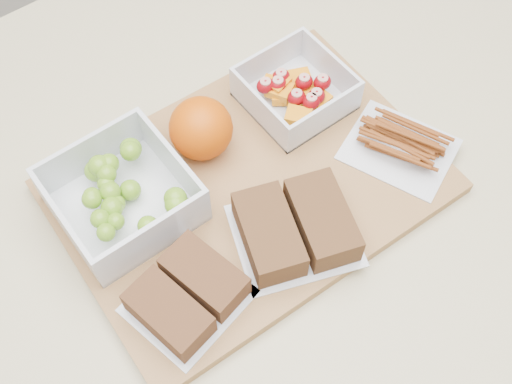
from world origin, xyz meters
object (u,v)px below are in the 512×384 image
cutting_board (249,187)px  pretzel_bag (401,143)px  sandwich_bag_center (296,227)px  orange (201,128)px  fruit_container (295,92)px  sandwich_bag_left (187,295)px  grape_container (123,194)px

cutting_board → pretzel_bag: pretzel_bag is taller
cutting_board → sandwich_bag_center: size_ratio=2.60×
orange → sandwich_bag_center: 0.16m
fruit_container → orange: (-0.13, 0.01, 0.02)m
sandwich_bag_center → pretzel_bag: 0.17m
fruit_container → orange: 0.13m
cutting_board → sandwich_bag_left: size_ratio=3.18×
pretzel_bag → cutting_board: bearing=157.4°
orange → cutting_board: bearing=-79.8°
orange → pretzel_bag: bearing=-38.2°
cutting_board → orange: bearing=102.3°
cutting_board → sandwich_bag_left: 0.16m
fruit_container → sandwich_bag_center: (-0.12, -0.15, 0.00)m
grape_container → sandwich_bag_center: 0.19m
grape_container → sandwich_bag_left: (-0.01, -0.14, -0.01)m
fruit_container → sandwich_bag_left: fruit_container is taller
sandwich_bag_left → pretzel_bag: 0.31m
cutting_board → grape_container: bearing=157.3°
cutting_board → pretzel_bag: 0.18m
cutting_board → sandwich_bag_center: 0.09m
fruit_container → pretzel_bag: bearing=-68.0°
cutting_board → orange: size_ratio=5.69×
pretzel_bag → fruit_container: bearing=112.0°
sandwich_bag_left → sandwich_bag_center: 0.13m
fruit_container → orange: bearing=174.7°
fruit_container → pretzel_bag: fruit_container is taller
sandwich_bag_center → orange: bearing=94.4°
grape_container → orange: bearing=6.9°
orange → grape_container: bearing=-173.1°
orange → sandwich_bag_left: orange is taller
cutting_board → orange: 0.09m
pretzel_bag → sandwich_bag_left: bearing=-178.7°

